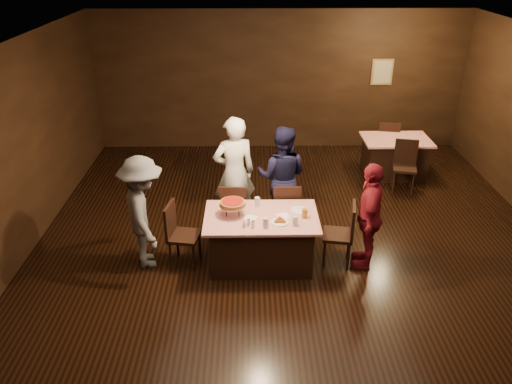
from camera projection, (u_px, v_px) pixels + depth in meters
room at (305, 132)px, 6.08m from camera, size 10.00×10.04×3.02m
main_table at (261, 240)px, 7.16m from camera, size 1.60×1.00×0.77m
back_table at (394, 157)px, 9.91m from camera, size 1.30×0.90×0.77m
chair_far_left at (234, 209)px, 7.78m from camera, size 0.45×0.45×0.95m
chair_far_right at (286, 209)px, 7.79m from camera, size 0.43×0.43×0.95m
chair_end_left at (184, 235)px, 7.10m from camera, size 0.49×0.49×0.95m
chair_end_right at (338, 234)px, 7.13m from camera, size 0.49×0.49×0.95m
chair_back_near at (405, 167)px, 9.24m from camera, size 0.50×0.50×0.95m
chair_back_far at (387, 142)px, 10.40m from camera, size 0.49×0.49×0.95m
diner_white_jacket at (234, 173)px, 7.91m from camera, size 0.77×0.61×1.86m
diner_navy_hoodie at (282, 177)px, 7.98m from camera, size 0.95×0.81×1.70m
diner_grey_knit at (144, 213)px, 6.95m from camera, size 0.93×1.22×1.66m
diner_red_shirt at (369, 216)px, 6.95m from camera, size 0.61×1.00×1.59m
pizza_stand at (233, 203)px, 6.94m from camera, size 0.38×0.38×0.22m
plate_with_slice at (280, 221)px, 6.82m from camera, size 0.25×0.25×0.06m
plate_empty at (299, 210)px, 7.12m from camera, size 0.25×0.25×0.01m
glass_front_left at (266, 223)px, 6.69m from camera, size 0.08×0.08×0.14m
glass_front_right at (295, 221)px, 6.74m from camera, size 0.08×0.08×0.14m
glass_amber at (305, 213)px, 6.92m from camera, size 0.08×0.08×0.14m
glass_back at (257, 202)px, 7.22m from camera, size 0.08×0.08×0.14m
condiments at (248, 223)px, 6.71m from camera, size 0.17×0.10×0.09m
napkin_center at (283, 216)px, 6.99m from camera, size 0.19×0.19×0.01m
napkin_left at (251, 218)px, 6.94m from camera, size 0.21×0.21×0.01m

